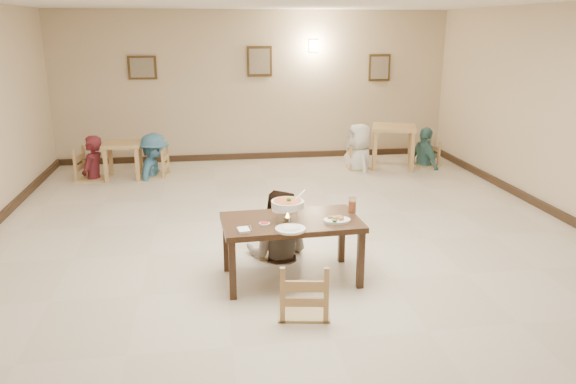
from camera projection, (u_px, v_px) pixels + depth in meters
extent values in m
plane|color=beige|center=(293.00, 246.00, 7.08)|extent=(10.00, 10.00, 0.00)
plane|color=#CCB593|center=(255.00, 86.00, 11.40)|extent=(10.00, 0.00, 10.00)
plane|color=#CCB593|center=(527.00, 379.00, 1.91)|extent=(10.00, 0.00, 10.00)
cube|color=#312114|center=(256.00, 156.00, 11.78)|extent=(8.00, 0.06, 0.12)
cube|color=#3C2912|center=(142.00, 68.00, 10.93)|extent=(0.55, 0.03, 0.45)
cube|color=gray|center=(142.00, 68.00, 10.92)|extent=(0.45, 0.01, 0.37)
cube|color=#3C2912|center=(259.00, 61.00, 11.24)|extent=(0.50, 0.03, 0.60)
cube|color=gray|center=(260.00, 61.00, 11.22)|extent=(0.41, 0.01, 0.49)
cube|color=#3C2912|center=(379.00, 68.00, 11.64)|extent=(0.45, 0.03, 0.55)
cube|color=gray|center=(380.00, 68.00, 11.62)|extent=(0.37, 0.01, 0.45)
cube|color=#FFD88C|center=(314.00, 46.00, 11.31)|extent=(0.16, 0.05, 0.22)
cube|color=#3C2415|center=(291.00, 222.00, 5.98)|extent=(1.50, 0.89, 0.06)
cube|color=#3C2415|center=(233.00, 270.00, 5.62)|extent=(0.07, 0.07, 0.63)
cube|color=#3C2415|center=(361.00, 260.00, 5.87)|extent=(0.07, 0.07, 0.63)
cube|color=#3C2415|center=(226.00, 245.00, 6.28)|extent=(0.07, 0.07, 0.63)
cube|color=#3C2415|center=(342.00, 237.00, 6.53)|extent=(0.07, 0.07, 0.63)
cube|color=tan|center=(277.00, 222.00, 6.74)|extent=(0.42, 0.42, 0.05)
cube|color=tan|center=(304.00, 266.00, 5.33)|extent=(0.49, 0.49, 0.05)
imported|color=gray|center=(278.00, 190.00, 6.57)|extent=(0.95, 0.84, 1.64)
torus|color=silver|center=(288.00, 208.00, 5.90)|extent=(0.27, 0.27, 0.01)
cylinder|color=silver|center=(288.00, 219.00, 5.94)|extent=(0.07, 0.07, 0.04)
cone|color=#FFA526|center=(288.00, 214.00, 5.92)|extent=(0.04, 0.04, 0.06)
cylinder|color=white|center=(288.00, 204.00, 5.89)|extent=(0.34, 0.34, 0.08)
cylinder|color=#B9572B|center=(288.00, 201.00, 5.88)|extent=(0.30, 0.30, 0.02)
sphere|color=#2D7223|center=(289.00, 200.00, 5.87)|extent=(0.05, 0.05, 0.05)
cylinder|color=silver|center=(299.00, 196.00, 5.95)|extent=(0.16, 0.10, 0.11)
cylinder|color=silver|center=(296.00, 212.00, 5.99)|extent=(0.01, 0.01, 0.15)
cylinder|color=silver|center=(277.00, 213.00, 5.96)|extent=(0.01, 0.01, 0.15)
cylinder|color=silver|center=(289.00, 218.00, 5.81)|extent=(0.01, 0.01, 0.15)
cylinder|color=white|center=(284.00, 210.00, 6.26)|extent=(0.28, 0.28, 0.02)
ellipsoid|color=white|center=(284.00, 209.00, 6.25)|extent=(0.19, 0.16, 0.06)
cylinder|color=white|center=(290.00, 229.00, 5.66)|extent=(0.31, 0.31, 0.02)
ellipsoid|color=white|center=(290.00, 228.00, 5.65)|extent=(0.20, 0.17, 0.07)
cylinder|color=white|center=(337.00, 220.00, 5.91)|extent=(0.29, 0.29, 0.02)
sphere|color=#2D7223|center=(335.00, 221.00, 5.83)|extent=(0.05, 0.05, 0.05)
cylinder|color=white|center=(265.00, 224.00, 5.82)|extent=(0.11, 0.11, 0.02)
cylinder|color=#A81A25|center=(265.00, 223.00, 5.82)|extent=(0.09, 0.09, 0.01)
cube|color=white|center=(244.00, 230.00, 5.62)|extent=(0.13, 0.16, 0.03)
cube|color=silver|center=(248.00, 228.00, 5.70)|extent=(0.02, 0.16, 0.01)
cube|color=silver|center=(250.00, 228.00, 5.70)|extent=(0.02, 0.16, 0.01)
cylinder|color=white|center=(352.00, 205.00, 6.20)|extent=(0.08, 0.08, 0.17)
cylinder|color=#DF5C17|center=(352.00, 206.00, 6.20)|extent=(0.07, 0.07, 0.12)
cube|color=tan|center=(122.00, 144.00, 10.12)|extent=(0.66, 0.66, 0.06)
cube|color=tan|center=(106.00, 166.00, 9.92)|extent=(0.07, 0.07, 0.60)
cube|color=tan|center=(137.00, 165.00, 10.00)|extent=(0.07, 0.07, 0.60)
cube|color=tan|center=(111.00, 159.00, 10.43)|extent=(0.07, 0.07, 0.60)
cube|color=tan|center=(140.00, 158.00, 10.51)|extent=(0.07, 0.07, 0.60)
cube|color=tan|center=(394.00, 128.00, 10.86)|extent=(1.03, 1.03, 0.06)
cube|color=tan|center=(375.00, 151.00, 10.70)|extent=(0.07, 0.07, 0.76)
cube|color=tan|center=(412.00, 153.00, 10.59)|extent=(0.07, 0.07, 0.76)
cube|color=tan|center=(375.00, 144.00, 11.36)|extent=(0.07, 0.07, 0.76)
cube|color=tan|center=(410.00, 145.00, 11.25)|extent=(0.07, 0.07, 0.76)
cube|color=tan|center=(91.00, 152.00, 10.06)|extent=(0.51, 0.51, 0.06)
cube|color=tan|center=(154.00, 153.00, 10.29)|extent=(0.46, 0.46, 0.05)
cube|color=tan|center=(359.00, 148.00, 10.85)|extent=(0.42, 0.42, 0.05)
cube|color=tan|center=(425.00, 144.00, 11.11)|extent=(0.44, 0.44, 0.05)
imported|color=#571922|center=(90.00, 136.00, 9.97)|extent=(0.54, 0.67, 1.61)
imported|color=teal|center=(152.00, 133.00, 10.19)|extent=(0.82, 1.15, 1.61)
imported|color=silver|center=(360.00, 124.00, 10.72)|extent=(0.63, 0.91, 1.77)
imported|color=teal|center=(427.00, 127.00, 11.01)|extent=(0.54, 0.96, 1.54)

